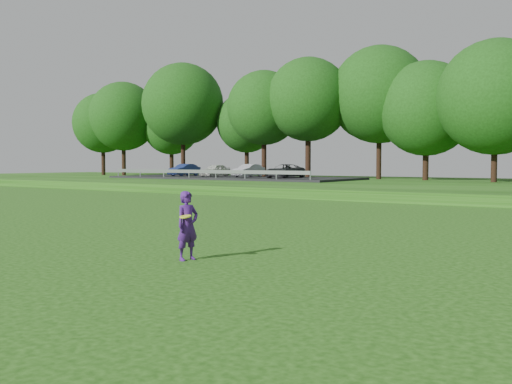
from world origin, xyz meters
The scene contains 5 objects.
ground centered at (0.00, 0.00, 0.00)m, with size 140.00×140.00×0.00m, color #163E0B.
berm centered at (0.00, 34.00, 0.30)m, with size 130.00×30.00×0.60m, color #163E0B.
walking_path centered at (0.00, 20.00, 0.02)m, with size 130.00×1.60×0.04m, color gray.
parking_lot centered at (-23.60, 32.79, 0.99)m, with size 24.00×9.00×1.38m.
woman centered at (0.64, -0.22, 0.76)m, with size 0.47×0.63×1.52m.
Camera 1 is at (9.08, -9.48, 2.15)m, focal length 40.00 mm.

